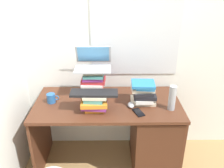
{
  "coord_description": "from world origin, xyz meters",
  "views": [
    {
      "loc": [
        0.02,
        -2.02,
        1.91
      ],
      "look_at": [
        0.04,
        0.03,
        0.93
      ],
      "focal_mm": 38.54,
      "sensor_mm": 36.0,
      "label": 1
    }
  ],
  "objects_px": {
    "desk": "(143,133)",
    "laptop": "(93,63)",
    "cell_phone": "(138,112)",
    "book_stack_side": "(143,93)",
    "computer_mouse": "(131,105)",
    "water_bottle": "(172,98)",
    "book_stack_keyboard_riser": "(94,102)",
    "keyboard": "(94,93)",
    "book_stack_tall": "(93,83)",
    "mug": "(51,98)"
  },
  "relations": [
    {
      "from": "laptop",
      "to": "keyboard",
      "type": "distance_m",
      "value": 0.37
    },
    {
      "from": "book_stack_side",
      "to": "book_stack_tall",
      "type": "bearing_deg",
      "value": 163.11
    },
    {
      "from": "book_stack_keyboard_riser",
      "to": "book_stack_side",
      "type": "distance_m",
      "value": 0.47
    },
    {
      "from": "desk",
      "to": "water_bottle",
      "type": "height_order",
      "value": "water_bottle"
    },
    {
      "from": "desk",
      "to": "book_stack_side",
      "type": "height_order",
      "value": "book_stack_side"
    },
    {
      "from": "laptop",
      "to": "water_bottle",
      "type": "relative_size",
      "value": 1.49
    },
    {
      "from": "book_stack_keyboard_riser",
      "to": "keyboard",
      "type": "bearing_deg",
      "value": 120.74
    },
    {
      "from": "book_stack_side",
      "to": "computer_mouse",
      "type": "bearing_deg",
      "value": -151.95
    },
    {
      "from": "mug",
      "to": "water_bottle",
      "type": "distance_m",
      "value": 1.14
    },
    {
      "from": "book_stack_keyboard_riser",
      "to": "desk",
      "type": "bearing_deg",
      "value": 13.63
    },
    {
      "from": "book_stack_side",
      "to": "mug",
      "type": "xyz_separation_m",
      "value": [
        -0.88,
        0.02,
        -0.06
      ]
    },
    {
      "from": "book_stack_side",
      "to": "water_bottle",
      "type": "height_order",
      "value": "water_bottle"
    },
    {
      "from": "laptop",
      "to": "computer_mouse",
      "type": "bearing_deg",
      "value": -36.39
    },
    {
      "from": "book_stack_side",
      "to": "mug",
      "type": "distance_m",
      "value": 0.88
    },
    {
      "from": "computer_mouse",
      "to": "mug",
      "type": "height_order",
      "value": "mug"
    },
    {
      "from": "book_stack_keyboard_riser",
      "to": "laptop",
      "type": "height_order",
      "value": "laptop"
    },
    {
      "from": "mug",
      "to": "cell_phone",
      "type": "distance_m",
      "value": 0.84
    },
    {
      "from": "book_stack_keyboard_riser",
      "to": "book_stack_side",
      "type": "height_order",
      "value": "book_stack_side"
    },
    {
      "from": "book_stack_tall",
      "to": "computer_mouse",
      "type": "height_order",
      "value": "book_stack_tall"
    },
    {
      "from": "book_stack_keyboard_riser",
      "to": "keyboard",
      "type": "height_order",
      "value": "keyboard"
    },
    {
      "from": "book_stack_side",
      "to": "computer_mouse",
      "type": "xyz_separation_m",
      "value": [
        -0.12,
        -0.06,
        -0.09
      ]
    },
    {
      "from": "book_stack_keyboard_riser",
      "to": "cell_phone",
      "type": "xyz_separation_m",
      "value": [
        0.4,
        -0.05,
        -0.08
      ]
    },
    {
      "from": "computer_mouse",
      "to": "mug",
      "type": "relative_size",
      "value": 0.88
    },
    {
      "from": "computer_mouse",
      "to": "cell_phone",
      "type": "height_order",
      "value": "computer_mouse"
    },
    {
      "from": "book_stack_side",
      "to": "keyboard",
      "type": "relative_size",
      "value": 0.58
    },
    {
      "from": "laptop",
      "to": "mug",
      "type": "relative_size",
      "value": 2.95
    },
    {
      "from": "book_stack_tall",
      "to": "desk",
      "type": "bearing_deg",
      "value": -17.33
    },
    {
      "from": "book_stack_tall",
      "to": "book_stack_side",
      "type": "xyz_separation_m",
      "value": [
        0.48,
        -0.15,
        -0.04
      ]
    },
    {
      "from": "cell_phone",
      "to": "book_stack_side",
      "type": "bearing_deg",
      "value": 50.14
    },
    {
      "from": "keyboard",
      "to": "computer_mouse",
      "type": "bearing_deg",
      "value": 11.4
    },
    {
      "from": "computer_mouse",
      "to": "water_bottle",
      "type": "height_order",
      "value": "water_bottle"
    },
    {
      "from": "book_stack_keyboard_riser",
      "to": "mug",
      "type": "bearing_deg",
      "value": 160.8
    },
    {
      "from": "book_stack_tall",
      "to": "keyboard",
      "type": "bearing_deg",
      "value": -84.88
    },
    {
      "from": "keyboard",
      "to": "book_stack_tall",
      "type": "bearing_deg",
      "value": 96.33
    },
    {
      "from": "laptop",
      "to": "water_bottle",
      "type": "height_order",
      "value": "laptop"
    },
    {
      "from": "computer_mouse",
      "to": "water_bottle",
      "type": "xyz_separation_m",
      "value": [
        0.36,
        -0.05,
        0.1
      ]
    },
    {
      "from": "book_stack_tall",
      "to": "mug",
      "type": "relative_size",
      "value": 2.44
    },
    {
      "from": "book_stack_keyboard_riser",
      "to": "keyboard",
      "type": "relative_size",
      "value": 0.57
    },
    {
      "from": "desk",
      "to": "laptop",
      "type": "height_order",
      "value": "laptop"
    },
    {
      "from": "desk",
      "to": "cell_phone",
      "type": "xyz_separation_m",
      "value": [
        -0.08,
        -0.17,
        0.35
      ]
    },
    {
      "from": "desk",
      "to": "book_stack_tall",
      "type": "xyz_separation_m",
      "value": [
        -0.5,
        0.16,
        0.49
      ]
    },
    {
      "from": "desk",
      "to": "mug",
      "type": "bearing_deg",
      "value": 177.92
    },
    {
      "from": "desk",
      "to": "mug",
      "type": "xyz_separation_m",
      "value": [
        -0.9,
        0.03,
        0.39
      ]
    },
    {
      "from": "book_stack_tall",
      "to": "keyboard",
      "type": "relative_size",
      "value": 0.69
    },
    {
      "from": "book_stack_keyboard_riser",
      "to": "water_bottle",
      "type": "xyz_separation_m",
      "value": [
        0.7,
        0.01,
        0.03
      ]
    },
    {
      "from": "book_stack_keyboard_riser",
      "to": "water_bottle",
      "type": "height_order",
      "value": "water_bottle"
    },
    {
      "from": "book_stack_keyboard_riser",
      "to": "keyboard",
      "type": "xyz_separation_m",
      "value": [
        -0.0,
        0.0,
        0.09
      ]
    },
    {
      "from": "mug",
      "to": "water_bottle",
      "type": "height_order",
      "value": "water_bottle"
    },
    {
      "from": "book_stack_keyboard_riser",
      "to": "computer_mouse",
      "type": "xyz_separation_m",
      "value": [
        0.34,
        0.06,
        -0.07
      ]
    },
    {
      "from": "laptop",
      "to": "mug",
      "type": "distance_m",
      "value": 0.53
    }
  ]
}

